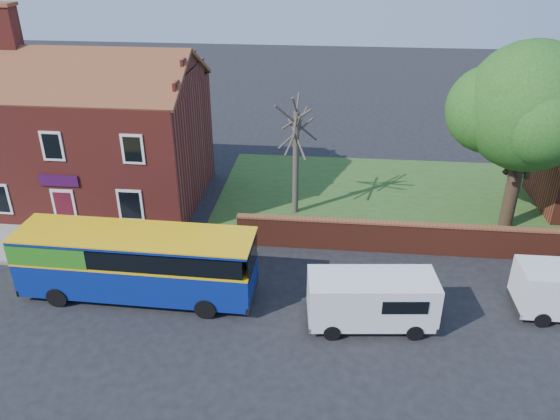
# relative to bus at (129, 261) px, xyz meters

# --- Properties ---
(ground) EXTENTS (120.00, 120.00, 0.00)m
(ground) POSITION_rel_bus_xyz_m (1.69, -2.33, -1.69)
(ground) COLOR black
(ground) RESTS_ON ground
(pavement) EXTENTS (18.00, 3.50, 0.12)m
(pavement) POSITION_rel_bus_xyz_m (-5.31, 3.42, -1.63)
(pavement) COLOR gray
(pavement) RESTS_ON ground
(kerb) EXTENTS (18.00, 0.15, 0.14)m
(kerb) POSITION_rel_bus_xyz_m (-5.31, 1.67, -1.62)
(kerb) COLOR slate
(kerb) RESTS_ON ground
(grass_strip) EXTENTS (26.00, 12.00, 0.04)m
(grass_strip) POSITION_rel_bus_xyz_m (14.69, 10.67, -1.67)
(grass_strip) COLOR #426B28
(grass_strip) RESTS_ON ground
(shop_building) EXTENTS (12.30, 8.13, 10.50)m
(shop_building) POSITION_rel_bus_xyz_m (-5.33, 9.16, 1.72)
(shop_building) COLOR maroon
(shop_building) RESTS_ON ground
(boundary_wall) EXTENTS (22.00, 0.38, 1.60)m
(boundary_wall) POSITION_rel_bus_xyz_m (14.69, 4.67, -0.88)
(boundary_wall) COLOR maroon
(boundary_wall) RESTS_ON ground
(bus) EXTENTS (9.82, 2.70, 2.98)m
(bus) POSITION_rel_bus_xyz_m (0.00, 0.00, 0.00)
(bus) COLOR navy
(bus) RESTS_ON ground
(van_near) EXTENTS (5.07, 2.45, 2.15)m
(van_near) POSITION_rel_bus_xyz_m (9.92, -0.94, -0.49)
(van_near) COLOR white
(van_near) RESTS_ON ground
(large_tree) EXTENTS (7.83, 6.20, 9.55)m
(large_tree) POSITION_rel_bus_xyz_m (17.40, 8.03, 4.56)
(large_tree) COLOR black
(large_tree) RESTS_ON ground
(bare_tree) EXTENTS (2.34, 2.78, 6.23)m
(bare_tree) POSITION_rel_bus_xyz_m (6.23, 8.34, 1.50)
(bare_tree) COLOR #4C4238
(bare_tree) RESTS_ON ground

